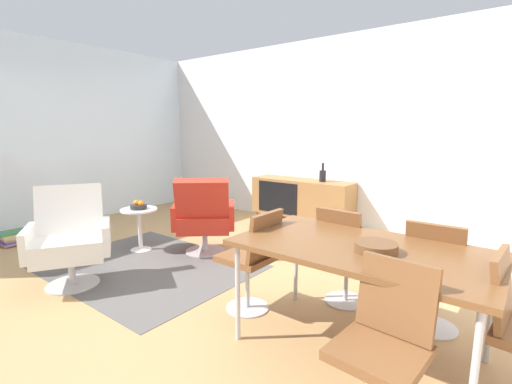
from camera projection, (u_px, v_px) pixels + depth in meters
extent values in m
plane|color=tan|center=(196.00, 273.00, 3.79)|extent=(8.32, 8.32, 0.00)
cube|color=white|center=(319.00, 134.00, 5.57)|extent=(6.80, 0.12, 2.80)
cube|color=silver|center=(48.00, 134.00, 5.48)|extent=(0.12, 5.60, 2.80)
cube|color=olive|center=(302.00, 198.00, 5.56)|extent=(1.60, 0.44, 0.56)
cube|color=black|center=(277.00, 198.00, 5.57)|extent=(0.70, 0.01, 0.48)
cylinder|color=olive|center=(257.00, 215.00, 5.94)|extent=(0.03, 0.03, 0.16)
cylinder|color=olive|center=(341.00, 231.00, 5.05)|extent=(0.03, 0.03, 0.16)
cylinder|color=olive|center=(269.00, 212.00, 6.21)|extent=(0.03, 0.03, 0.16)
cylinder|color=olive|center=(351.00, 226.00, 5.31)|extent=(0.03, 0.03, 0.16)
cylinder|color=black|center=(323.00, 176.00, 5.29)|extent=(0.10, 0.10, 0.17)
cylinder|color=black|center=(323.00, 167.00, 5.27)|extent=(0.03, 0.03, 0.11)
cube|color=brown|center=(361.00, 248.00, 2.35)|extent=(1.60, 0.90, 0.04)
cylinder|color=#B7B7BC|center=(238.00, 293.00, 2.54)|extent=(0.04, 0.04, 0.70)
cylinder|color=#B7B7BC|center=(474.00, 378.00, 1.67)|extent=(0.04, 0.04, 0.70)
cylinder|color=#B7B7BC|center=(296.00, 261.00, 3.15)|extent=(0.04, 0.04, 0.70)
cylinder|color=#B7B7BC|center=(492.00, 311.00, 2.28)|extent=(0.04, 0.04, 0.70)
cylinder|color=brown|center=(376.00, 247.00, 2.22)|extent=(0.26, 0.26, 0.06)
cube|color=brown|center=(502.00, 288.00, 1.90)|extent=(0.11, 0.39, 0.38)
cube|color=brown|center=(348.00, 252.00, 3.09)|extent=(0.42, 0.42, 0.05)
cube|color=brown|center=(339.00, 232.00, 2.92)|extent=(0.38, 0.10, 0.38)
cylinder|color=#B7B7BC|center=(346.00, 278.00, 3.13)|extent=(0.04, 0.04, 0.42)
cylinder|color=#B7B7BC|center=(345.00, 300.00, 3.17)|extent=(0.36, 0.36, 0.01)
cube|color=brown|center=(247.00, 257.00, 2.97)|extent=(0.40, 0.40, 0.05)
cube|color=brown|center=(265.00, 236.00, 2.82)|extent=(0.09, 0.38, 0.38)
cylinder|color=#B7B7BC|center=(247.00, 284.00, 3.01)|extent=(0.04, 0.04, 0.42)
cylinder|color=#B7B7BC|center=(248.00, 307.00, 3.04)|extent=(0.36, 0.36, 0.01)
cube|color=brown|center=(437.00, 272.00, 2.67)|extent=(0.41, 0.41, 0.05)
cube|color=brown|center=(434.00, 250.00, 2.49)|extent=(0.38, 0.10, 0.38)
cylinder|color=#B7B7BC|center=(434.00, 302.00, 2.71)|extent=(0.04, 0.04, 0.42)
cylinder|color=#B7B7BC|center=(432.00, 327.00, 2.74)|extent=(0.36, 0.36, 0.01)
cube|color=brown|center=(378.00, 353.00, 1.70)|extent=(0.43, 0.43, 0.05)
cube|color=brown|center=(396.00, 297.00, 1.79)|extent=(0.39, 0.12, 0.38)
cube|color=red|center=(205.00, 222.00, 4.37)|extent=(0.82, 0.82, 0.20)
cube|color=red|center=(202.00, 200.00, 4.08)|extent=(0.63, 0.60, 0.51)
cube|color=red|center=(232.00, 215.00, 4.37)|extent=(0.38, 0.42, 0.28)
cube|color=red|center=(177.00, 216.00, 4.34)|extent=(0.38, 0.42, 0.28)
cylinder|color=#B7B7BC|center=(205.00, 241.00, 4.41)|extent=(0.06, 0.06, 0.28)
cylinder|color=#B7B7BC|center=(205.00, 251.00, 4.44)|extent=(0.48, 0.48, 0.02)
cube|color=silver|center=(70.00, 247.00, 3.42)|extent=(0.79, 0.80, 0.20)
cube|color=silver|center=(70.00, 210.00, 3.59)|extent=(0.54, 0.65, 0.51)
cube|color=silver|center=(29.00, 243.00, 3.30)|extent=(0.46, 0.31, 0.28)
cube|color=silver|center=(107.00, 236.00, 3.53)|extent=(0.46, 0.31, 0.28)
cylinder|color=#B7B7BC|center=(72.00, 271.00, 3.47)|extent=(0.06, 0.06, 0.28)
cylinder|color=#B7B7BC|center=(73.00, 284.00, 3.49)|extent=(0.48, 0.48, 0.02)
cylinder|color=white|center=(139.00, 210.00, 4.43)|extent=(0.44, 0.44, 0.02)
cylinder|color=white|center=(140.00, 230.00, 4.47)|extent=(0.05, 0.05, 0.50)
cone|color=white|center=(141.00, 249.00, 4.51)|extent=(0.32, 0.32, 0.02)
cylinder|color=#262628|center=(139.00, 207.00, 4.42)|extent=(0.20, 0.20, 0.05)
sphere|color=orange|center=(141.00, 203.00, 4.40)|extent=(0.07, 0.07, 0.07)
sphere|color=orange|center=(136.00, 203.00, 4.43)|extent=(0.07, 0.07, 0.07)
cube|color=#99668C|center=(17.00, 242.00, 4.77)|extent=(0.26, 0.33, 0.02)
cube|color=#99668C|center=(16.00, 241.00, 4.75)|extent=(0.31, 0.39, 0.02)
cube|color=#334C8C|center=(18.00, 239.00, 4.75)|extent=(0.28, 0.35, 0.02)
cube|color=#99668C|center=(16.00, 238.00, 4.74)|extent=(0.27, 0.33, 0.02)
cube|color=gold|center=(17.00, 237.00, 4.75)|extent=(0.30, 0.36, 0.02)
cube|color=#B2B2B7|center=(15.00, 235.00, 4.73)|extent=(0.27, 0.34, 0.03)
cube|color=gold|center=(14.00, 233.00, 4.74)|extent=(0.28, 0.34, 0.02)
cube|color=#3F7F4C|center=(15.00, 232.00, 4.74)|extent=(0.28, 0.39, 0.02)
cube|color=#595654|center=(147.00, 266.00, 3.96)|extent=(2.20, 1.70, 0.01)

